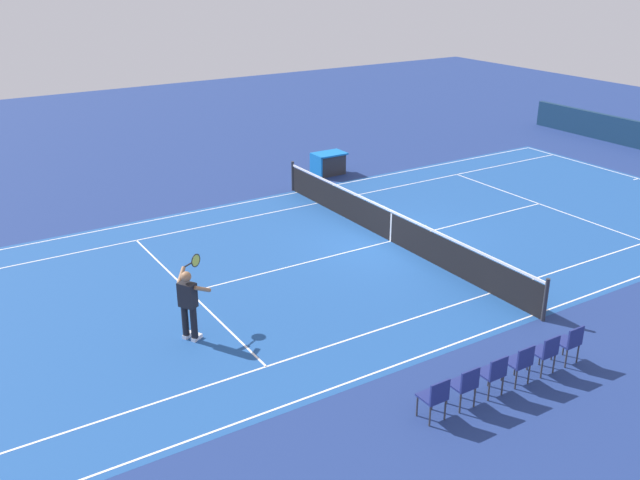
% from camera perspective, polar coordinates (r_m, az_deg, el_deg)
% --- Properties ---
extents(ground_plane, '(60.00, 60.00, 0.00)m').
position_cam_1_polar(ground_plane, '(21.02, 5.76, -0.10)').
color(ground_plane, navy).
extents(court_slab, '(24.20, 11.40, 0.00)m').
position_cam_1_polar(court_slab, '(21.02, 5.76, -0.10)').
color(court_slab, '#1E4C93').
rests_on(court_slab, ground_plane).
extents(court_line_markings, '(23.85, 11.05, 0.01)m').
position_cam_1_polar(court_line_markings, '(21.02, 5.76, -0.09)').
color(court_line_markings, white).
rests_on(court_line_markings, ground_plane).
extents(tennis_net, '(0.10, 11.70, 1.08)m').
position_cam_1_polar(tennis_net, '(20.84, 5.81, 1.15)').
color(tennis_net, '#2D2D33').
rests_on(tennis_net, ground_plane).
extents(tennis_player_near, '(0.85, 1.01, 1.70)m').
position_cam_1_polar(tennis_player_near, '(15.57, -10.63, -4.91)').
color(tennis_player_near, black).
rests_on(tennis_player_near, ground_plane).
extents(tennis_ball, '(0.07, 0.07, 0.07)m').
position_cam_1_polar(tennis_ball, '(22.24, 8.58, 1.12)').
color(tennis_ball, '#CCE01E').
rests_on(tennis_ball, ground_plane).
extents(spectator_chair_0, '(0.44, 0.44, 0.88)m').
position_cam_1_polar(spectator_chair_0, '(15.50, 19.65, -7.75)').
color(spectator_chair_0, '#38383D').
rests_on(spectator_chair_0, ground_plane).
extents(spectator_chair_1, '(0.44, 0.44, 0.88)m').
position_cam_1_polar(spectator_chair_1, '(14.99, 17.87, -8.59)').
color(spectator_chair_1, '#38383D').
rests_on(spectator_chair_1, ground_plane).
extents(spectator_chair_2, '(0.44, 0.44, 0.88)m').
position_cam_1_polar(spectator_chair_2, '(14.50, 15.96, -9.47)').
color(spectator_chair_2, '#38383D').
rests_on(spectator_chair_2, ground_plane).
extents(spectator_chair_3, '(0.44, 0.44, 0.88)m').
position_cam_1_polar(spectator_chair_3, '(14.02, 13.91, -10.40)').
color(spectator_chair_3, '#38383D').
rests_on(spectator_chair_3, ground_plane).
extents(spectator_chair_4, '(0.44, 0.44, 0.88)m').
position_cam_1_polar(spectator_chair_4, '(13.57, 11.70, -11.37)').
color(spectator_chair_4, '#38383D').
rests_on(spectator_chair_4, ground_plane).
extents(spectator_chair_5, '(0.44, 0.44, 0.88)m').
position_cam_1_polar(spectator_chair_5, '(13.14, 9.33, -12.40)').
color(spectator_chair_5, '#38383D').
rests_on(spectator_chair_5, ground_plane).
extents(equipment_cart_tarped, '(1.25, 0.84, 0.85)m').
position_cam_1_polar(equipment_cart_tarped, '(27.33, 0.69, 6.24)').
color(equipment_cart_tarped, '#2D2D33').
rests_on(equipment_cart_tarped, ground_plane).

